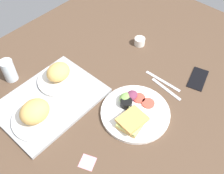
% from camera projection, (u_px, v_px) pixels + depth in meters
% --- Properties ---
extents(ground_plane, '(1.90, 1.50, 0.03)m').
position_uv_depth(ground_plane, '(114.00, 101.00, 1.20)').
color(ground_plane, '#4C3828').
extents(serving_tray, '(0.45, 0.33, 0.02)m').
position_uv_depth(serving_tray, '(50.00, 100.00, 1.17)').
color(serving_tray, '#9EA0A3').
rests_on(serving_tray, ground_plane).
extents(bread_plate_near, '(0.22, 0.22, 0.10)m').
position_uv_depth(bread_plate_near, '(36.00, 114.00, 1.07)').
color(bread_plate_near, white).
rests_on(bread_plate_near, serving_tray).
extents(bread_plate_far, '(0.20, 0.20, 0.09)m').
position_uv_depth(bread_plate_far, '(59.00, 75.00, 1.21)').
color(bread_plate_far, white).
rests_on(bread_plate_far, serving_tray).
extents(plate_with_salad, '(0.30, 0.30, 0.05)m').
position_uv_depth(plate_with_salad, '(134.00, 112.00, 1.12)').
color(plate_with_salad, white).
rests_on(plate_with_salad, ground_plane).
extents(drinking_glass, '(0.06, 0.06, 0.11)m').
position_uv_depth(drinking_glass, '(9.00, 70.00, 1.23)').
color(drinking_glass, silver).
rests_on(drinking_glass, ground_plane).
extents(espresso_cup, '(0.06, 0.06, 0.04)m').
position_uv_depth(espresso_cup, '(140.00, 41.00, 1.41)').
color(espresso_cup, silver).
rests_on(espresso_cup, ground_plane).
extents(fork, '(0.03, 0.17, 0.01)m').
position_uv_depth(fork, '(166.00, 89.00, 1.22)').
color(fork, '#B7B7BC').
rests_on(fork, ground_plane).
extents(knife, '(0.02, 0.19, 0.01)m').
position_uv_depth(knife, '(163.00, 81.00, 1.26)').
color(knife, '#B7B7BC').
rests_on(knife, ground_plane).
extents(cell_phone, '(0.16, 0.11, 0.01)m').
position_uv_depth(cell_phone, '(198.00, 78.00, 1.26)').
color(cell_phone, black).
rests_on(cell_phone, ground_plane).
extents(sticky_note, '(0.07, 0.07, 0.00)m').
position_uv_depth(sticky_note, '(87.00, 162.00, 0.99)').
color(sticky_note, pink).
rests_on(sticky_note, ground_plane).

